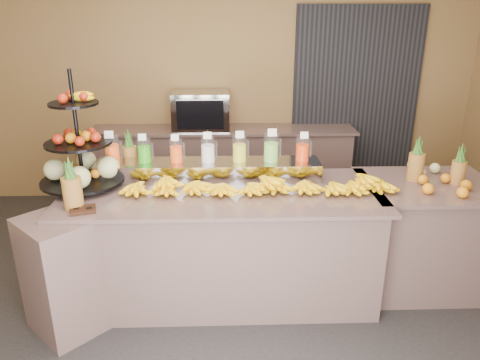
{
  "coord_description": "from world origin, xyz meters",
  "views": [
    {
      "loc": [
        0.03,
        -3.1,
        2.31
      ],
      "look_at": [
        0.14,
        0.3,
        1.02
      ],
      "focal_mm": 35.0,
      "sensor_mm": 36.0,
      "label": 1
    }
  ],
  "objects_px": {
    "fruit_stand": "(86,158)",
    "oven_warmer": "(201,110)",
    "right_fruit_pile": "(439,177)",
    "pitcher_tray": "(208,170)",
    "condiment_caddy": "(83,210)",
    "banana_heap": "(261,183)"
  },
  "relations": [
    {
      "from": "fruit_stand",
      "to": "oven_warmer",
      "type": "relative_size",
      "value": 1.42
    },
    {
      "from": "right_fruit_pile",
      "to": "fruit_stand",
      "type": "bearing_deg",
      "value": 178.19
    },
    {
      "from": "fruit_stand",
      "to": "pitcher_tray",
      "type": "bearing_deg",
      "value": -9.54
    },
    {
      "from": "right_fruit_pile",
      "to": "condiment_caddy",
      "type": "bearing_deg",
      "value": -171.47
    },
    {
      "from": "pitcher_tray",
      "to": "right_fruit_pile",
      "type": "relative_size",
      "value": 4.28
    },
    {
      "from": "pitcher_tray",
      "to": "banana_heap",
      "type": "distance_m",
      "value": 0.51
    },
    {
      "from": "condiment_caddy",
      "to": "pitcher_tray",
      "type": "bearing_deg",
      "value": 36.07
    },
    {
      "from": "fruit_stand",
      "to": "banana_heap",
      "type": "bearing_deg",
      "value": -24.13
    },
    {
      "from": "oven_warmer",
      "to": "condiment_caddy",
      "type": "bearing_deg",
      "value": -107.67
    },
    {
      "from": "pitcher_tray",
      "to": "condiment_caddy",
      "type": "xyz_separation_m",
      "value": [
        -0.87,
        -0.63,
        -0.06
      ]
    },
    {
      "from": "condiment_caddy",
      "to": "right_fruit_pile",
      "type": "distance_m",
      "value": 2.75
    },
    {
      "from": "fruit_stand",
      "to": "condiment_caddy",
      "type": "distance_m",
      "value": 0.55
    },
    {
      "from": "condiment_caddy",
      "to": "right_fruit_pile",
      "type": "bearing_deg",
      "value": 8.53
    },
    {
      "from": "banana_heap",
      "to": "condiment_caddy",
      "type": "height_order",
      "value": "banana_heap"
    },
    {
      "from": "banana_heap",
      "to": "fruit_stand",
      "type": "relative_size",
      "value": 2.33
    },
    {
      "from": "fruit_stand",
      "to": "right_fruit_pile",
      "type": "bearing_deg",
      "value": -19.5
    },
    {
      "from": "banana_heap",
      "to": "right_fruit_pile",
      "type": "bearing_deg",
      "value": 2.65
    },
    {
      "from": "banana_heap",
      "to": "pitcher_tray",
      "type": "bearing_deg",
      "value": 145.04
    },
    {
      "from": "pitcher_tray",
      "to": "right_fruit_pile",
      "type": "bearing_deg",
      "value": -6.95
    },
    {
      "from": "pitcher_tray",
      "to": "fruit_stand",
      "type": "height_order",
      "value": "fruit_stand"
    },
    {
      "from": "banana_heap",
      "to": "oven_warmer",
      "type": "bearing_deg",
      "value": 105.65
    },
    {
      "from": "condiment_caddy",
      "to": "oven_warmer",
      "type": "relative_size",
      "value": 0.27
    }
  ]
}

